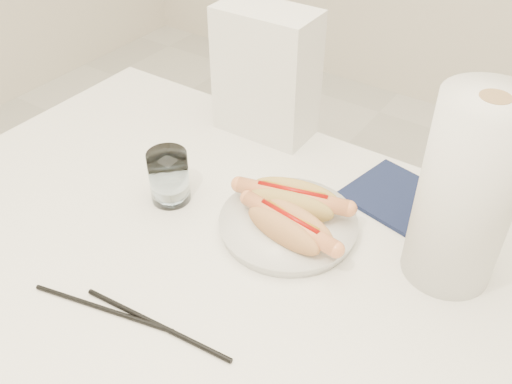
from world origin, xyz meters
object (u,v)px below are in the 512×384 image
Objects in this scene: hotdog_right at (289,226)px; water_glass at (169,177)px; table at (230,287)px; napkin_box at (266,73)px; plate at (288,225)px; paper_towel_roll at (467,193)px; hotdog_left at (292,200)px.

hotdog_right is 0.23m from water_glass.
table is at bearing -20.90° from water_glass.
napkin_box is at bearing 87.76° from water_glass.
water_glass reaches higher than plate.
napkin_box is (-0.22, 0.27, 0.09)m from hotdog_right.
hotdog_right is (0.06, 0.08, 0.10)m from table.
table is at bearing -148.51° from paper_towel_roll.
table is 6.72× the size of hotdog_right.
plate is at bearing 12.34° from water_glass.
hotdog_left is 1.97× the size of water_glass.
water_glass is at bearing -168.04° from hotdog_right.
water_glass is 0.32× the size of paper_towel_roll.
napkin_box reaches higher than plate.
napkin_box is 0.86× the size of paper_towel_roll.
paper_towel_roll is at bearing -22.85° from napkin_box.
table is 6.41× the size of hotdog_left.
paper_towel_roll reaches higher than hotdog_left.
table is 0.17m from hotdog_left.
paper_towel_roll is at bearing 13.14° from water_glass.
table is 0.43m from napkin_box.
water_glass is (-0.21, -0.05, 0.04)m from plate.
napkin_box is 0.48m from paper_towel_roll.
plate is 0.04m from hotdog_left.
hotdog_left is at bearing 109.77° from plate.
hotdog_left is at bearing 19.44° from water_glass.
hotdog_right is at bearing -77.07° from hotdog_left.
hotdog_right reaches higher than table.
water_glass is at bearing -93.33° from napkin_box.
hotdog_left is at bearing -172.19° from paper_towel_roll.
plate is 0.29m from paper_towel_roll.
napkin_box is at bearing 114.91° from table.
paper_towel_roll reaches higher than napkin_box.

